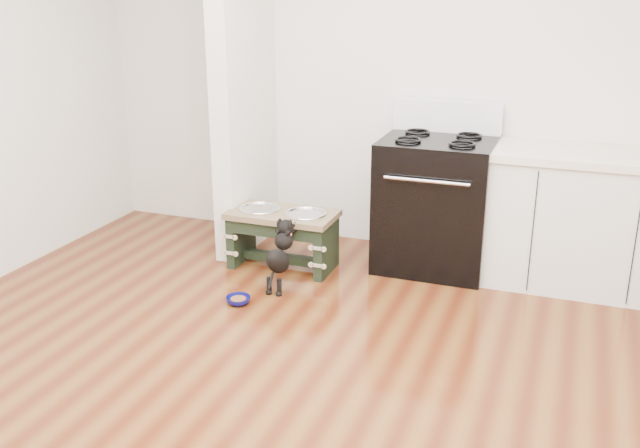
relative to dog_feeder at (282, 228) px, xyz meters
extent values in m
plane|color=#4E1F0E|center=(0.75, -1.76, -0.29)|extent=(5.00, 5.00, 0.00)
plane|color=silver|center=(0.75, 0.74, 1.06)|extent=(5.00, 0.00, 5.00)
cube|color=silver|center=(-0.43, 0.34, 1.06)|extent=(0.15, 0.80, 2.70)
cube|color=black|center=(1.00, 0.40, 0.17)|extent=(0.76, 0.65, 0.92)
cube|color=black|center=(1.00, 0.09, 0.11)|extent=(0.58, 0.02, 0.50)
cylinder|color=silver|center=(1.00, 0.05, 0.43)|extent=(0.56, 0.02, 0.02)
cube|color=white|center=(1.00, 0.67, 0.74)|extent=(0.76, 0.08, 0.22)
torus|color=black|center=(0.82, 0.26, 0.64)|extent=(0.18, 0.18, 0.02)
torus|color=black|center=(1.18, 0.26, 0.64)|extent=(0.18, 0.18, 0.02)
torus|color=black|center=(0.82, 0.54, 0.64)|extent=(0.18, 0.18, 0.02)
torus|color=black|center=(1.18, 0.54, 0.64)|extent=(0.18, 0.18, 0.02)
cube|color=silver|center=(1.98, 0.42, 0.14)|extent=(1.20, 0.60, 0.86)
cube|color=beige|center=(1.98, 0.42, 0.59)|extent=(1.24, 0.64, 0.05)
cube|color=black|center=(1.98, 0.16, -0.24)|extent=(1.20, 0.06, 0.10)
cube|color=black|center=(-0.33, 0.01, -0.11)|extent=(0.06, 0.36, 0.37)
cube|color=black|center=(0.33, 0.01, -0.11)|extent=(0.06, 0.36, 0.37)
cube|color=black|center=(0.00, -0.16, 0.03)|extent=(0.60, 0.03, 0.09)
cube|color=black|center=(0.00, 0.01, -0.23)|extent=(0.60, 0.06, 0.06)
cube|color=brown|center=(0.00, 0.01, 0.10)|extent=(0.75, 0.40, 0.04)
cylinder|color=silver|center=(-0.17, 0.01, 0.10)|extent=(0.26, 0.26, 0.05)
cylinder|color=silver|center=(0.17, 0.01, 0.10)|extent=(0.26, 0.26, 0.05)
torus|color=silver|center=(-0.17, 0.01, 0.12)|extent=(0.29, 0.29, 0.02)
torus|color=silver|center=(0.17, 0.01, 0.12)|extent=(0.29, 0.29, 0.02)
cylinder|color=black|center=(0.10, -0.46, -0.24)|extent=(0.03, 0.03, 0.11)
cylinder|color=black|center=(0.17, -0.46, -0.24)|extent=(0.03, 0.03, 0.11)
sphere|color=black|center=(0.10, -0.47, -0.28)|extent=(0.04, 0.04, 0.04)
sphere|color=black|center=(0.17, -0.47, -0.28)|extent=(0.04, 0.04, 0.04)
ellipsoid|color=black|center=(0.13, -0.38, -0.09)|extent=(0.13, 0.30, 0.27)
sphere|color=black|center=(0.13, -0.29, 0.02)|extent=(0.12, 0.12, 0.12)
sphere|color=black|center=(0.13, -0.25, 0.10)|extent=(0.11, 0.11, 0.11)
sphere|color=black|center=(0.10, -0.18, 0.10)|extent=(0.04, 0.04, 0.04)
sphere|color=black|center=(0.17, -0.18, 0.10)|extent=(0.04, 0.04, 0.04)
cylinder|color=black|center=(0.13, -0.50, -0.17)|extent=(0.02, 0.09, 0.10)
torus|color=#E14250|center=(0.13, -0.27, 0.06)|extent=(0.10, 0.07, 0.09)
imported|color=#0C0D5A|center=(-0.02, -0.67, -0.27)|extent=(0.16, 0.16, 0.05)
cylinder|color=#573318|center=(-0.02, -0.67, -0.27)|extent=(0.10, 0.10, 0.02)
camera|label=1|loc=(1.89, -4.33, 1.66)|focal=40.00mm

